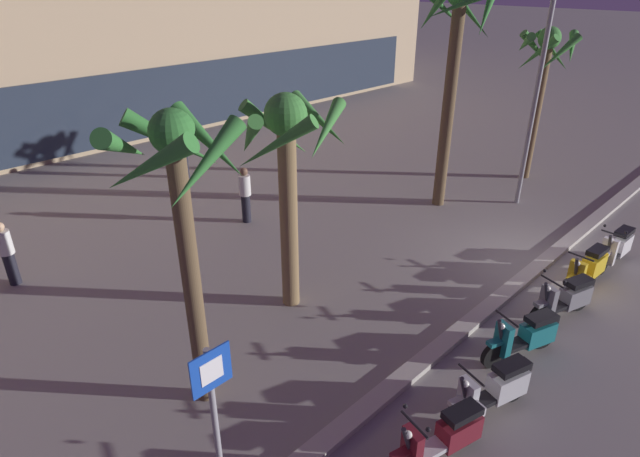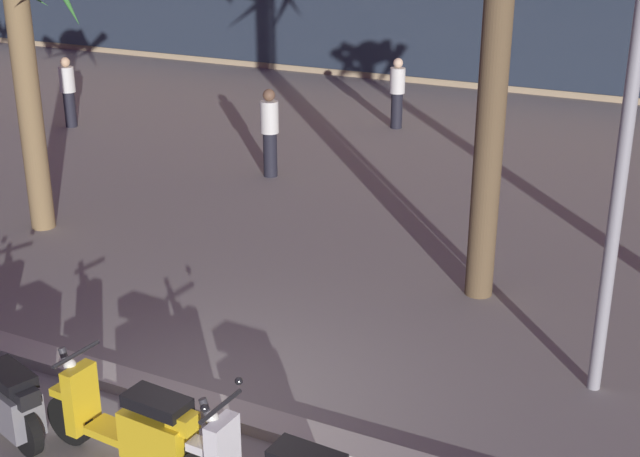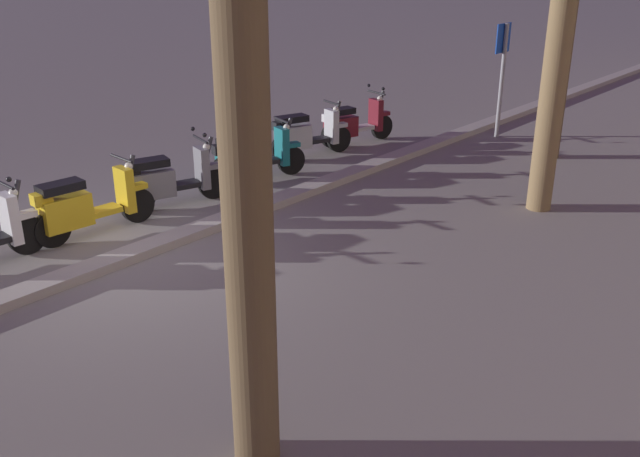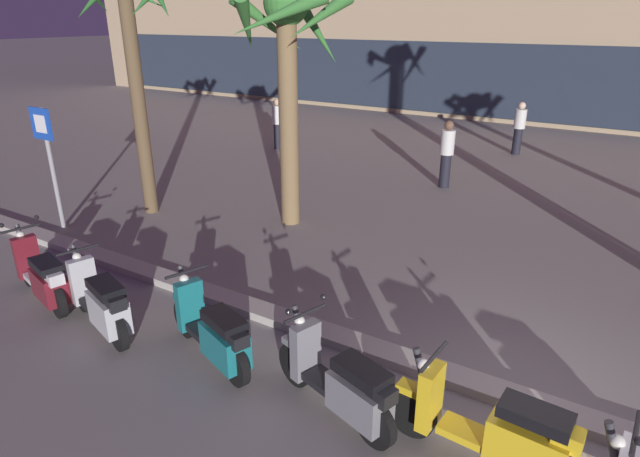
{
  "view_description": "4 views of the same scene",
  "coord_description": "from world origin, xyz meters",
  "px_view_note": "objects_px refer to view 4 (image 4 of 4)",
  "views": [
    {
      "loc": [
        -11.66,
        -4.1,
        6.61
      ],
      "look_at": [
        -3.88,
        3.62,
        1.16
      ],
      "focal_mm": 29.23,
      "sensor_mm": 36.0,
      "label": 1
    },
    {
      "loc": [
        4.56,
        -6.45,
        4.97
      ],
      "look_at": [
        -0.2,
        2.92,
        0.93
      ],
      "focal_mm": 48.95,
      "sensor_mm": 36.0,
      "label": 2
    },
    {
      "loc": [
        4.72,
        7.16,
        3.75
      ],
      "look_at": [
        -0.29,
        2.87,
        1.1
      ],
      "focal_mm": 38.57,
      "sensor_mm": 36.0,
      "label": 3
    },
    {
      "loc": [
        0.64,
        -5.29,
        3.99
      ],
      "look_at": [
        -3.41,
        1.28,
        0.89
      ],
      "focal_mm": 29.81,
      "sensor_mm": 36.0,
      "label": 4
    }
  ],
  "objects_px": {
    "scooter_yellow_mid_front": "(495,432)",
    "pedestrian_window_shopping": "(447,153)",
    "palm_tree_near_sign": "(129,26)",
    "scooter_maroon_far_back": "(42,277)",
    "scooter_silver_mid_rear": "(101,303)",
    "palm_tree_mid_walkway": "(287,50)",
    "scooter_grey_last_in_row": "(341,383)",
    "scooter_teal_tail_end": "(213,332)",
    "pedestrian_strolling_near_curb": "(519,127)",
    "pedestrian_by_palm_tree": "(278,123)",
    "crossing_sign": "(49,155)"
  },
  "relations": [
    {
      "from": "scooter_grey_last_in_row",
      "to": "pedestrian_window_shopping",
      "type": "relative_size",
      "value": 1.03
    },
    {
      "from": "scooter_teal_tail_end",
      "to": "pedestrian_strolling_near_curb",
      "type": "distance_m",
      "value": 12.91
    },
    {
      "from": "scooter_silver_mid_rear",
      "to": "pedestrian_window_shopping",
      "type": "bearing_deg",
      "value": 79.24
    },
    {
      "from": "scooter_grey_last_in_row",
      "to": "pedestrian_by_palm_tree",
      "type": "distance_m",
      "value": 12.42
    },
    {
      "from": "scooter_teal_tail_end",
      "to": "pedestrian_strolling_near_curb",
      "type": "relative_size",
      "value": 1.09
    },
    {
      "from": "pedestrian_by_palm_tree",
      "to": "scooter_maroon_far_back",
      "type": "bearing_deg",
      "value": -73.72
    },
    {
      "from": "scooter_teal_tail_end",
      "to": "scooter_grey_last_in_row",
      "type": "relative_size",
      "value": 1.01
    },
    {
      "from": "scooter_maroon_far_back",
      "to": "pedestrian_window_shopping",
      "type": "relative_size",
      "value": 1.09
    },
    {
      "from": "crossing_sign",
      "to": "palm_tree_near_sign",
      "type": "bearing_deg",
      "value": 63.95
    },
    {
      "from": "palm_tree_near_sign",
      "to": "scooter_grey_last_in_row",
      "type": "bearing_deg",
      "value": -27.23
    },
    {
      "from": "scooter_teal_tail_end",
      "to": "pedestrian_window_shopping",
      "type": "height_order",
      "value": "pedestrian_window_shopping"
    },
    {
      "from": "scooter_maroon_far_back",
      "to": "pedestrian_window_shopping",
      "type": "xyz_separation_m",
      "value": [
        3.06,
        8.66,
        0.43
      ]
    },
    {
      "from": "palm_tree_near_sign",
      "to": "pedestrian_strolling_near_curb",
      "type": "distance_m",
      "value": 11.39
    },
    {
      "from": "scooter_grey_last_in_row",
      "to": "pedestrian_window_shopping",
      "type": "xyz_separation_m",
      "value": [
        -1.85,
        8.48,
        0.43
      ]
    },
    {
      "from": "scooter_silver_mid_rear",
      "to": "scooter_yellow_mid_front",
      "type": "bearing_deg",
      "value": 4.13
    },
    {
      "from": "scooter_silver_mid_rear",
      "to": "pedestrian_strolling_near_curb",
      "type": "distance_m",
      "value": 13.38
    },
    {
      "from": "pedestrian_by_palm_tree",
      "to": "crossing_sign",
      "type": "bearing_deg",
      "value": -87.86
    },
    {
      "from": "scooter_grey_last_in_row",
      "to": "palm_tree_near_sign",
      "type": "xyz_separation_m",
      "value": [
        -6.7,
        3.45,
        3.35
      ]
    },
    {
      "from": "scooter_silver_mid_rear",
      "to": "palm_tree_mid_walkway",
      "type": "xyz_separation_m",
      "value": [
        -0.21,
        4.71,
        2.93
      ]
    },
    {
      "from": "scooter_yellow_mid_front",
      "to": "pedestrian_strolling_near_curb",
      "type": "bearing_deg",
      "value": 101.74
    },
    {
      "from": "palm_tree_mid_walkway",
      "to": "pedestrian_window_shopping",
      "type": "relative_size",
      "value": 2.78
    },
    {
      "from": "scooter_silver_mid_rear",
      "to": "pedestrian_window_shopping",
      "type": "relative_size",
      "value": 1.06
    },
    {
      "from": "pedestrian_by_palm_tree",
      "to": "scooter_yellow_mid_front",
      "type": "bearing_deg",
      "value": -45.63
    },
    {
      "from": "crossing_sign",
      "to": "pedestrian_by_palm_tree",
      "type": "height_order",
      "value": "crossing_sign"
    },
    {
      "from": "palm_tree_mid_walkway",
      "to": "scooter_maroon_far_back",
      "type": "bearing_deg",
      "value": -104.37
    },
    {
      "from": "palm_tree_near_sign",
      "to": "pedestrian_strolling_near_curb",
      "type": "xyz_separation_m",
      "value": [
        5.58,
        9.47,
        -2.97
      ]
    },
    {
      "from": "scooter_silver_mid_rear",
      "to": "scooter_grey_last_in_row",
      "type": "bearing_deg",
      "value": 3.95
    },
    {
      "from": "scooter_maroon_far_back",
      "to": "palm_tree_near_sign",
      "type": "xyz_separation_m",
      "value": [
        -1.79,
        3.63,
        3.36
      ]
    },
    {
      "from": "crossing_sign",
      "to": "palm_tree_mid_walkway",
      "type": "height_order",
      "value": "palm_tree_mid_walkway"
    },
    {
      "from": "pedestrian_window_shopping",
      "to": "scooter_grey_last_in_row",
      "type": "bearing_deg",
      "value": -77.68
    },
    {
      "from": "crossing_sign",
      "to": "palm_tree_mid_walkway",
      "type": "distance_m",
      "value": 4.98
    },
    {
      "from": "scooter_maroon_far_back",
      "to": "scooter_grey_last_in_row",
      "type": "relative_size",
      "value": 1.06
    },
    {
      "from": "pedestrian_by_palm_tree",
      "to": "pedestrian_window_shopping",
      "type": "height_order",
      "value": "pedestrian_window_shopping"
    },
    {
      "from": "scooter_teal_tail_end",
      "to": "pedestrian_strolling_near_curb",
      "type": "height_order",
      "value": "pedestrian_strolling_near_curb"
    },
    {
      "from": "scooter_yellow_mid_front",
      "to": "pedestrian_by_palm_tree",
      "type": "relative_size",
      "value": 1.17
    },
    {
      "from": "scooter_maroon_far_back",
      "to": "palm_tree_mid_walkway",
      "type": "bearing_deg",
      "value": 75.63
    },
    {
      "from": "scooter_maroon_far_back",
      "to": "palm_tree_mid_walkway",
      "type": "height_order",
      "value": "palm_tree_mid_walkway"
    },
    {
      "from": "scooter_maroon_far_back",
      "to": "palm_tree_near_sign",
      "type": "distance_m",
      "value": 5.26
    },
    {
      "from": "pedestrian_by_palm_tree",
      "to": "pedestrian_window_shopping",
      "type": "bearing_deg",
      "value": -11.27
    },
    {
      "from": "scooter_silver_mid_rear",
      "to": "scooter_grey_last_in_row",
      "type": "xyz_separation_m",
      "value": [
        3.51,
        0.24,
        -0.02
      ]
    },
    {
      "from": "scooter_teal_tail_end",
      "to": "pedestrian_strolling_near_curb",
      "type": "xyz_separation_m",
      "value": [
        0.67,
        12.89,
        0.39
      ]
    },
    {
      "from": "crossing_sign",
      "to": "palm_tree_near_sign",
      "type": "relative_size",
      "value": 0.48
    },
    {
      "from": "palm_tree_near_sign",
      "to": "scooter_maroon_far_back",
      "type": "bearing_deg",
      "value": -63.78
    },
    {
      "from": "scooter_teal_tail_end",
      "to": "pedestrian_window_shopping",
      "type": "bearing_deg",
      "value": 90.45
    },
    {
      "from": "scooter_yellow_mid_front",
      "to": "pedestrian_window_shopping",
      "type": "height_order",
      "value": "pedestrian_window_shopping"
    },
    {
      "from": "scooter_maroon_far_back",
      "to": "pedestrian_by_palm_tree",
      "type": "relative_size",
      "value": 1.14
    },
    {
      "from": "palm_tree_near_sign",
      "to": "pedestrian_strolling_near_curb",
      "type": "bearing_deg",
      "value": 59.47
    },
    {
      "from": "scooter_silver_mid_rear",
      "to": "palm_tree_near_sign",
      "type": "height_order",
      "value": "palm_tree_near_sign"
    },
    {
      "from": "scooter_silver_mid_rear",
      "to": "palm_tree_mid_walkway",
      "type": "relative_size",
      "value": 0.38
    },
    {
      "from": "scooter_teal_tail_end",
      "to": "scooter_yellow_mid_front",
      "type": "distance_m",
      "value": 3.33
    }
  ]
}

